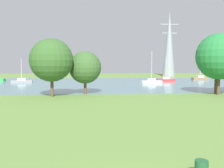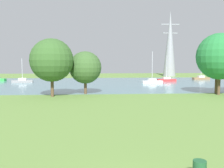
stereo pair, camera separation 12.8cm
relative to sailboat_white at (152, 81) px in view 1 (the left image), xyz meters
The scene contains 11 objects.
ground_plane 29.62m from the sailboat_white, 114.57° to the right, with size 160.00×160.00×0.00m, color olive.
water_surface 12.37m from the sailboat_white, behind, with size 140.00×40.00×0.02m, color slate.
sailboat_white is the anchor object (origin of this frame).
sailboat_brown 20.45m from the sailboat_white, 34.45° to the left, with size 4.93×1.99×5.61m.
sailboat_gray 30.98m from the sailboat_white, behind, with size 4.97×2.17×5.81m.
sailboat_red 7.51m from the sailboat_white, 47.69° to the left, with size 4.88×1.78×6.63m.
tree_west_far 29.09m from the sailboat_white, 132.66° to the right, with size 6.13×6.13×8.27m.
tree_east_near 23.97m from the sailboat_white, 128.75° to the right, with size 4.97×4.97×6.60m.
tree_west_near 22.10m from the sailboat_white, 75.62° to the right, with size 6.98×6.98×9.28m.
tree_mid_shore 20.53m from the sailboat_white, 73.56° to the right, with size 4.72×4.72×7.02m.
electricity_pylon 33.51m from the sailboat_white, 65.80° to the left, with size 6.40×4.40×22.57m.
Camera 1 is at (-1.26, -7.82, 4.91)m, focal length 39.72 mm.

